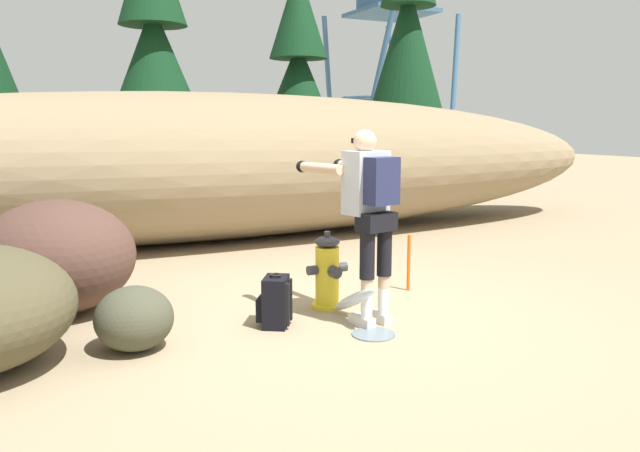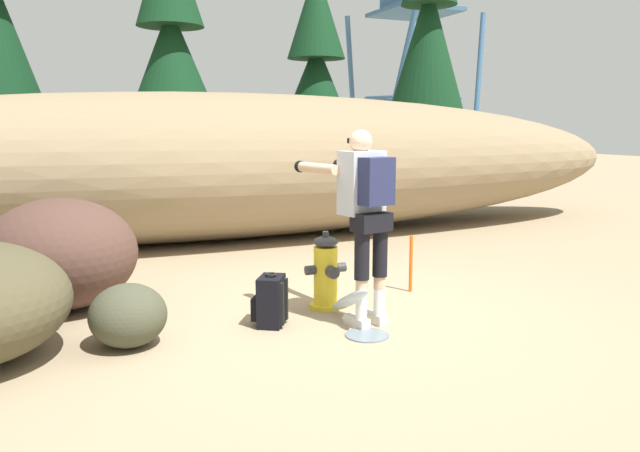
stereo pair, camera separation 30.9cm
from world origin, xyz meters
name	(u,v)px [view 2 (the right image)]	position (x,y,z in m)	size (l,w,h in m)	color
ground_plane	(345,321)	(0.00, 0.00, -0.02)	(56.00, 56.00, 0.04)	#998466
dirt_embankment	(222,166)	(0.00, 4.50, 1.12)	(15.15, 3.20, 2.23)	#897556
fire_hydrant	(326,273)	(-0.03, 0.39, 0.34)	(0.41, 0.36, 0.75)	yellow
hydrant_water_jet	(352,306)	(-0.03, -0.19, 0.18)	(0.37, 0.91, 0.44)	silver
utility_worker	(363,202)	(0.09, -0.16, 1.09)	(0.64, 1.03, 1.70)	beige
spare_backpack	(271,301)	(-0.68, 0.10, 0.22)	(0.36, 0.36, 0.47)	black
boulder_mid	(61,254)	(-2.35, 1.37, 0.53)	(1.43, 1.40, 1.06)	#4D332A
boulder_outlier	(128,315)	(-1.88, 0.04, 0.25)	(0.61, 0.62, 0.51)	#424331
pine_tree_center	(171,46)	(-0.33, 6.69, 3.14)	(1.85, 1.85, 5.39)	#47331E
pine_tree_right	(316,75)	(2.83, 7.51, 2.80)	(1.89, 1.89, 5.02)	#47331E
pine_tree_far_right	(428,27)	(6.02, 8.19, 4.06)	(2.05, 2.05, 7.47)	#47331E
survey_stake	(411,264)	(1.04, 0.59, 0.30)	(0.04, 0.04, 0.60)	#E55914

